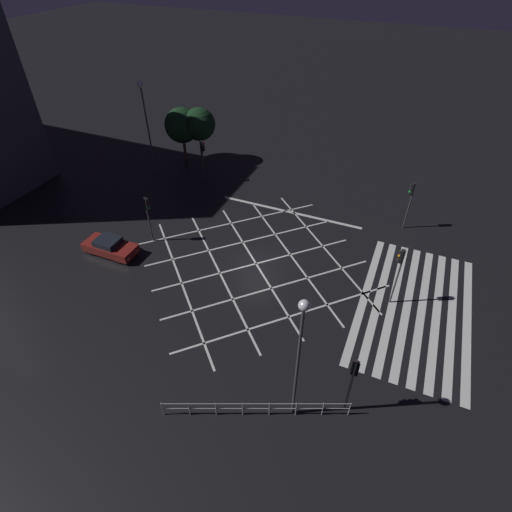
% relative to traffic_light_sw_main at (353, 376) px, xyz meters
% --- Properties ---
extents(ground_plane, '(200.00, 200.00, 0.00)m').
position_rel_traffic_light_sw_main_xyz_m(ground_plane, '(8.59, 8.58, -2.78)').
color(ground_plane, black).
extents(road_markings, '(18.67, 23.84, 0.01)m').
position_rel_traffic_light_sw_main_xyz_m(road_markings, '(8.96, 1.19, -2.78)').
color(road_markings, silver).
rests_on(road_markings, ground_plane).
extents(traffic_light_sw_main, '(0.39, 0.36, 3.89)m').
position_rel_traffic_light_sw_main_xyz_m(traffic_light_sw_main, '(0.00, 0.00, 0.00)').
color(traffic_light_sw_main, '#424244').
rests_on(traffic_light_sw_main, ground_plane).
extents(traffic_light_median_north, '(0.36, 0.39, 3.87)m').
position_rel_traffic_light_sw_main_xyz_m(traffic_light_median_north, '(7.99, 16.99, -0.01)').
color(traffic_light_median_north, '#424244').
rests_on(traffic_light_median_north, ground_plane).
extents(traffic_light_ne_cross, '(0.36, 0.39, 4.11)m').
position_rel_traffic_light_sw_main_xyz_m(traffic_light_ne_cross, '(17.81, 17.78, 0.16)').
color(traffic_light_ne_cross, '#424244').
rests_on(traffic_light_ne_cross, ground_plane).
extents(traffic_light_median_south, '(0.36, 0.39, 4.34)m').
position_rel_traffic_light_sw_main_xyz_m(traffic_light_median_south, '(8.48, -0.89, 0.31)').
color(traffic_light_median_south, '#424244').
rests_on(traffic_light_median_south, ground_plane).
extents(traffic_light_se_cross, '(0.36, 0.39, 4.09)m').
position_rel_traffic_light_sw_main_xyz_m(traffic_light_se_cross, '(17.45, -0.59, 0.14)').
color(traffic_light_se_cross, '#424244').
rests_on(traffic_light_se_cross, ground_plane).
extents(street_lamp_east, '(0.57, 0.57, 8.88)m').
position_rel_traffic_light_sw_main_xyz_m(street_lamp_east, '(17.13, 22.96, 3.74)').
color(street_lamp_east, '#424244').
rests_on(street_lamp_east, ground_plane).
extents(street_lamp_west, '(0.47, 0.47, 8.07)m').
position_rel_traffic_light_sw_main_xyz_m(street_lamp_west, '(-1.30, 2.38, 2.69)').
color(street_lamp_west, '#424244').
rests_on(street_lamp_west, ground_plane).
extents(street_tree_near, '(3.16, 3.16, 5.62)m').
position_rel_traffic_light_sw_main_xyz_m(street_tree_near, '(21.32, 20.05, 1.25)').
color(street_tree_near, '#473323').
rests_on(street_tree_near, ground_plane).
extents(street_tree_far, '(3.42, 3.42, 5.54)m').
position_rel_traffic_light_sw_main_xyz_m(street_tree_far, '(20.87, 21.75, 1.04)').
color(street_tree_far, '#473323').
rests_on(street_tree_far, ground_plane).
extents(waiting_car, '(1.71, 4.05, 1.27)m').
position_rel_traffic_light_sw_main_xyz_m(waiting_car, '(5.48, 19.05, -2.17)').
color(waiting_car, maroon).
rests_on(waiting_car, ground_plane).
extents(pedestrian_railing, '(3.68, 8.58, 1.05)m').
position_rel_traffic_light_sw_main_xyz_m(pedestrian_railing, '(-2.13, 4.02, -2.11)').
color(pedestrian_railing, '#B7B7BC').
rests_on(pedestrian_railing, ground_plane).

